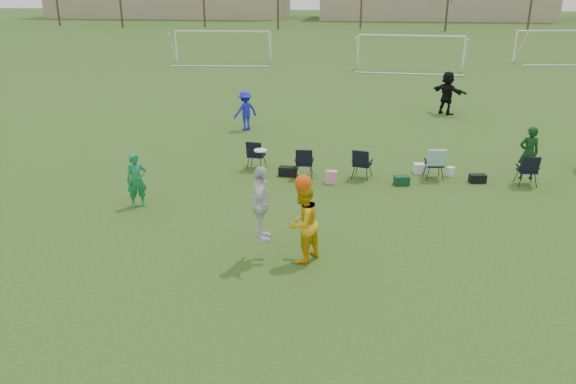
% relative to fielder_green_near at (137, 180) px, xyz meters
% --- Properties ---
extents(ground, '(260.00, 260.00, 0.00)m').
position_rel_fielder_green_near_xyz_m(ground, '(5.14, -4.57, -0.75)').
color(ground, '#2D4F18').
rests_on(ground, ground).
extents(fielder_green_near, '(0.66, 0.60, 1.51)m').
position_rel_fielder_green_near_xyz_m(fielder_green_near, '(0.00, 0.00, 0.00)').
color(fielder_green_near, '#167D43').
rests_on(fielder_green_near, ground).
extents(fielder_blue, '(1.20, 1.16, 1.64)m').
position_rel_fielder_green_near_xyz_m(fielder_blue, '(1.17, 8.91, 0.06)').
color(fielder_blue, '#1C1ED2').
rests_on(fielder_blue, ground).
extents(fielder_black, '(1.73, 1.74, 2.01)m').
position_rel_fielder_green_near_xyz_m(fielder_black, '(9.91, 13.18, 0.25)').
color(fielder_black, black).
rests_on(fielder_black, ground).
extents(center_contest, '(1.69, 1.16, 2.56)m').
position_rel_fielder_green_near_xyz_m(center_contest, '(4.51, -2.66, 0.34)').
color(center_contest, white).
rests_on(center_contest, ground).
extents(sideline_setup, '(9.14, 1.67, 1.81)m').
position_rel_fielder_green_near_xyz_m(sideline_setup, '(7.29, 3.39, -0.22)').
color(sideline_setup, '#0E3314').
rests_on(sideline_setup, ground).
extents(goal_left, '(7.39, 0.76, 2.46)m').
position_rel_fielder_green_near_xyz_m(goal_left, '(-4.86, 29.43, 1.17)').
color(goal_left, white).
rests_on(goal_left, ground).
extents(goal_mid, '(7.40, 0.63, 2.46)m').
position_rel_fielder_green_near_xyz_m(goal_mid, '(9.14, 27.43, 1.17)').
color(goal_mid, white).
rests_on(goal_mid, ground).
extents(goal_right, '(7.35, 1.14, 2.46)m').
position_rel_fielder_green_near_xyz_m(goal_right, '(21.14, 33.43, 1.17)').
color(goal_right, white).
rests_on(goal_right, ground).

